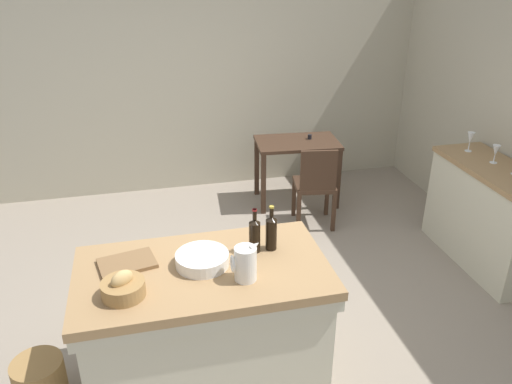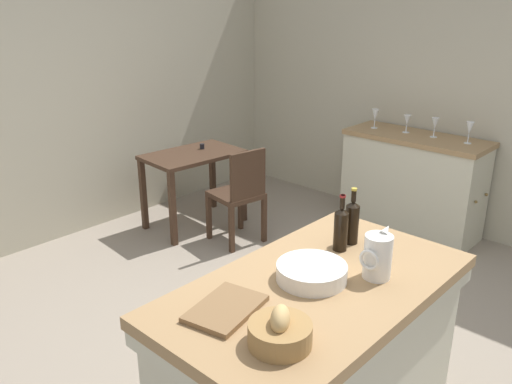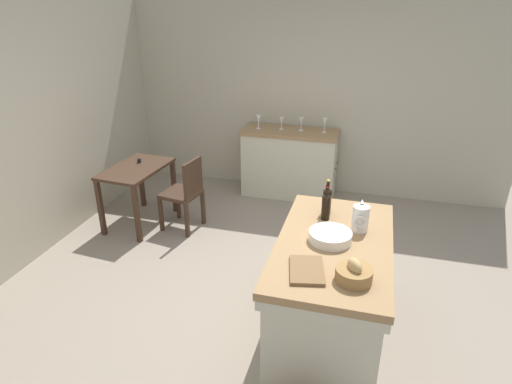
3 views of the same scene
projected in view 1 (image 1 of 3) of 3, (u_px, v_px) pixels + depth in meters
The scene contains 15 objects.
ground_plane at pixel (251, 312), 4.09m from camera, with size 6.76×6.76×0.00m, color gray.
wall_back at pixel (200, 79), 5.81m from camera, with size 5.32×0.12×2.60m, color #B2AA93.
island_table at pixel (205, 322), 3.25m from camera, with size 1.53×0.85×0.90m.
side_cabinet at pixel (489, 216), 4.58m from camera, with size 0.52×1.30×0.93m.
writing_desk at pixel (297, 151), 5.64m from camera, with size 0.94×0.63×0.78m.
wooden_chair at pixel (315, 184), 5.17m from camera, with size 0.46×0.46×0.89m.
pitcher at pixel (245, 263), 2.92m from camera, with size 0.17×0.13×0.25m.
wash_bowl at pixel (202, 259), 3.09m from camera, with size 0.33×0.33×0.08m, color silver.
bread_basket at pixel (123, 287), 2.80m from camera, with size 0.24×0.24×0.16m.
cutting_board at pixel (127, 263), 3.10m from camera, with size 0.33×0.23×0.02m, color brown.
wine_bottle_dark at pixel (271, 232), 3.22m from camera, with size 0.07×0.07×0.31m.
wine_bottle_amber at pixel (255, 234), 3.19m from camera, with size 0.07×0.07×0.30m.
wine_glass_middle at pixel (496, 151), 4.46m from camera, with size 0.07×0.07×0.16m.
wine_glass_right at pixel (470, 138), 4.71m from camera, with size 0.07×0.07×0.18m.
wicker_hamper at pixel (40, 382), 3.22m from camera, with size 0.32×0.32×0.32m, color olive.
Camera 1 is at (-0.71, -3.19, 2.63)m, focal length 35.77 mm.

